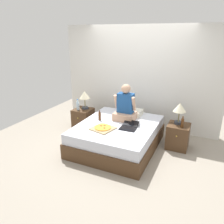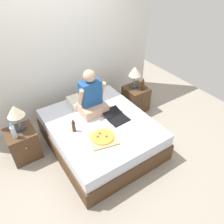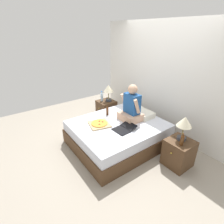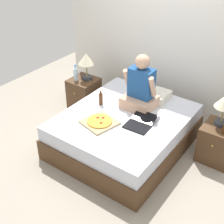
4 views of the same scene
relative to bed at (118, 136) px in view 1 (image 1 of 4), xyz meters
name	(u,v)px [view 1 (image 1 of 4)]	position (x,y,z in m)	size (l,w,h in m)	color
ground_plane	(118,146)	(0.00, 0.00, -0.26)	(5.97, 5.97, 0.00)	#9E9384
wall_back	(139,78)	(0.00, 1.29, 0.99)	(3.97, 0.12, 2.50)	silver
bed	(118,136)	(0.00, 0.00, 0.00)	(1.58, 1.86, 0.52)	#4C331E
nightstand_left	(83,119)	(-1.16, 0.50, 0.00)	(0.44, 0.47, 0.52)	#4C331E
lamp_on_left_nightstand	(85,96)	(-1.12, 0.55, 0.59)	(0.26, 0.26, 0.45)	#333842
water_bottle	(78,106)	(-1.24, 0.41, 0.38)	(0.07, 0.07, 0.28)	silver
nightstand_right	(178,136)	(1.16, 0.50, 0.00)	(0.44, 0.47, 0.52)	#4C331E
lamp_on_right_nightstand	(180,109)	(1.13, 0.55, 0.59)	(0.26, 0.26, 0.45)	#333842
beer_bottle	(182,123)	(1.23, 0.40, 0.36)	(0.06, 0.06, 0.23)	#512D14
pillow	(130,112)	(0.04, 0.65, 0.32)	(0.52, 0.34, 0.12)	silver
person_seated	(125,107)	(0.03, 0.32, 0.55)	(0.47, 0.40, 0.78)	tan
laptop	(129,127)	(0.28, -0.08, 0.28)	(0.34, 0.43, 0.07)	black
pizza_box	(103,128)	(-0.17, -0.35, 0.28)	(0.48, 0.48, 0.05)	tan
beer_bottle_on_bed	(100,116)	(-0.45, 0.04, 0.36)	(0.06, 0.06, 0.22)	#4C2811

